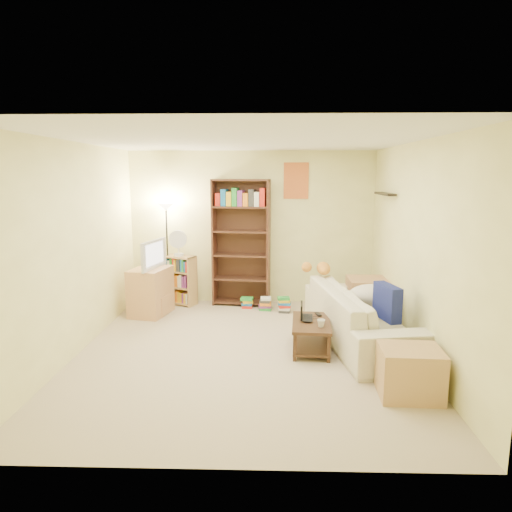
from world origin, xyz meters
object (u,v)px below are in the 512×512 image
coffee_table (311,332)px  short_bookshelf (177,280)px  tv_stand (151,291)px  tall_bookshelf (241,240)px  mug (321,323)px  laptop (311,318)px  desk_fan (178,242)px  floor_lamp (166,224)px  sofa (361,315)px  television (149,254)px  end_cabinet (410,372)px  side_table (366,300)px  tabby_cat (320,268)px

coffee_table → short_bookshelf: (-2.03, 1.97, 0.18)m
tv_stand → tall_bookshelf: size_ratio=0.35×
mug → tv_stand: tv_stand is taller
laptop → desk_fan: size_ratio=0.79×
floor_lamp → sofa: bearing=-30.0°
mug → television: bearing=146.6°
floor_lamp → end_cabinet: (3.02, -3.12, -1.09)m
tv_stand → television: bearing=0.0°
coffee_table → short_bookshelf: bearing=139.9°
sofa → floor_lamp: bearing=51.3°
mug → side_table: 1.62m
television → tall_bookshelf: bearing=-54.5°
mug → tall_bookshelf: 2.51m
sofa → laptop: (-0.67, -0.25, 0.03)m
tv_stand → end_cabinet: bearing=-26.4°
mug → coffee_table: bearing=115.2°
television → floor_lamp: (0.15, 0.58, 0.40)m
tv_stand → sofa: bearing=-7.2°
floor_lamp → short_bookshelf: bearing=0.0°
tabby_cat → mug: size_ratio=4.30×
short_bookshelf → desk_fan: 0.64m
coffee_table → laptop: (0.00, 0.08, 0.15)m
television → side_table: television is taller
television → short_bookshelf: size_ratio=0.93×
end_cabinet → short_bookshelf: bearing=132.7°
tabby_cat → end_cabinet: (0.62, -2.33, -0.54)m
sofa → mug: size_ratio=19.43×
tall_bookshelf → side_table: (1.89, -0.78, -0.77)m
tabby_cat → short_bookshelf: bearing=160.7°
laptop → floor_lamp: bearing=54.4°
floor_lamp → tv_stand: bearing=-104.2°
coffee_table → floor_lamp: floor_lamp is taller
tall_bookshelf → floor_lamp: (-1.21, 0.00, 0.25)m
coffee_table → laptop: laptop is taller
coffee_table → mug: (0.09, -0.20, 0.18)m
sofa → tall_bookshelf: size_ratio=1.21×
mug → short_bookshelf: bearing=134.4°
coffee_table → tv_stand: tv_stand is taller
end_cabinet → laptop: bearing=124.3°
tv_stand → mug: bearing=-21.0°
end_cabinet → floor_lamp: bearing=134.1°
sofa → television: (-2.99, 1.06, 0.59)m
television → floor_lamp: floor_lamp is taller
laptop → television: size_ratio=0.44×
sofa → tv_stand: (-2.99, 1.06, 0.02)m
mug → desk_fan: 3.05m
sofa → tv_stand: 3.18m
tv_stand → end_cabinet: (3.17, -2.54, -0.12)m
desk_fan → tv_stand: bearing=-122.0°
television → end_cabinet: television is taller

